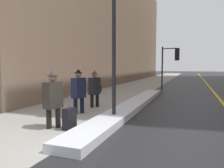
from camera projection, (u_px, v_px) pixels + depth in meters
ground_plane at (67, 145)px, 4.86m from camera, size 160.00×160.00×0.00m
sidewalk_slab at (138, 86)px, 19.58m from camera, size 4.00×80.00×0.01m
road_centre_stripe at (211, 88)px, 17.52m from camera, size 0.16×80.00×0.00m
snow_bank_curb at (133, 105)px, 9.23m from camera, size 0.85×10.79×0.22m
building_facade_left at (106, 23)px, 25.43m from camera, size 6.00×36.00×13.72m
lamp_post at (114, 26)px, 6.79m from camera, size 0.28×0.28×5.01m
traffic_light_near at (172, 59)px, 16.30m from camera, size 1.31×0.34×3.24m
pedestrian_in_glasses at (53, 97)px, 6.09m from camera, size 0.39×0.55×1.63m
pedestrian_in_fedora at (79, 89)px, 8.03m from camera, size 0.40×0.56×1.66m
pedestrian_trailing at (95, 87)px, 9.29m from camera, size 0.38×0.72×1.59m
rolling_suitcase at (69, 119)px, 6.00m from camera, size 0.29×0.40×0.95m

